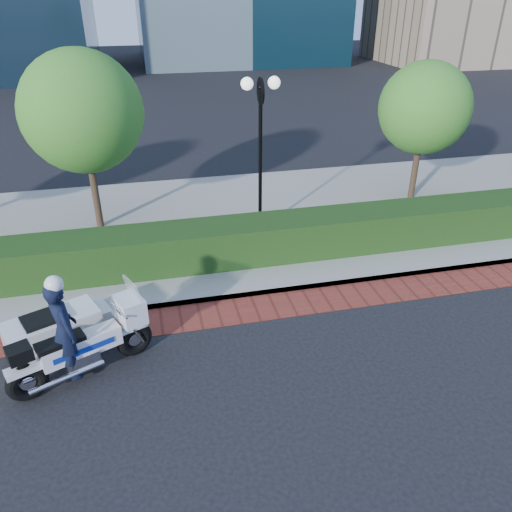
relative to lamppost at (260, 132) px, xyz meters
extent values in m
plane|color=black|center=(-1.00, -5.20, -2.96)|extent=(120.00, 120.00, 0.00)
cube|color=maroon|center=(-1.00, -3.70, -2.95)|extent=(60.00, 1.00, 0.01)
cube|color=gray|center=(-1.00, 0.80, -2.88)|extent=(60.00, 8.00, 0.15)
cube|color=black|center=(-1.00, -1.60, -2.31)|extent=(18.00, 1.20, 1.00)
cylinder|color=black|center=(0.00, 0.00, -2.66)|extent=(0.30, 0.30, 0.30)
cylinder|color=black|center=(0.00, 0.00, -0.81)|extent=(0.10, 0.10, 3.70)
cylinder|color=black|center=(0.00, 0.00, 1.04)|extent=(0.04, 0.70, 0.70)
sphere|color=white|center=(-0.35, 0.00, 1.24)|extent=(0.32, 0.32, 0.32)
sphere|color=white|center=(0.35, 0.00, 1.24)|extent=(0.32, 0.32, 0.32)
cylinder|color=#332319|center=(-4.50, 1.30, -1.72)|extent=(0.20, 0.20, 2.17)
sphere|color=#1B6F20|center=(-4.50, 1.30, 0.48)|extent=(3.20, 3.20, 3.20)
cylinder|color=#332319|center=(5.50, 1.30, -1.85)|extent=(0.20, 0.20, 1.92)
sphere|color=#1B6F20|center=(5.50, 1.30, 0.10)|extent=(2.80, 2.80, 2.80)
torus|color=black|center=(-5.44, -5.46, -2.60)|extent=(0.75, 0.50, 0.73)
torus|color=black|center=(-3.64, -4.66, -2.60)|extent=(0.75, 0.50, 0.73)
cube|color=silver|center=(-4.54, -5.06, -2.28)|extent=(1.45, 0.90, 0.37)
cube|color=silver|center=(-4.59, -5.08, -2.54)|extent=(0.73, 0.65, 0.31)
cube|color=silver|center=(-3.64, -4.66, -1.91)|extent=(0.65, 0.73, 0.49)
cube|color=silver|center=(-3.54, -4.61, -1.53)|extent=(0.35, 0.56, 0.44)
cube|color=black|center=(-4.84, -5.20, -2.06)|extent=(0.89, 0.64, 0.11)
cube|color=black|center=(-5.44, -5.46, -1.97)|extent=(0.49, 0.48, 0.24)
cube|color=silver|center=(-5.12, -4.30, -2.41)|extent=(1.87, 1.40, 0.60)
cube|color=black|center=(-5.22, -4.34, -2.08)|extent=(0.93, 0.82, 0.09)
torus|color=black|center=(-5.44, -3.86, -2.68)|extent=(0.57, 0.38, 0.55)
imported|color=black|center=(-4.74, -5.15, -1.85)|extent=(0.70, 0.82, 1.90)
sphere|color=white|center=(-4.74, -5.15, -0.92)|extent=(0.31, 0.31, 0.31)
camera|label=1|loc=(-3.12, -12.68, 3.38)|focal=35.00mm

